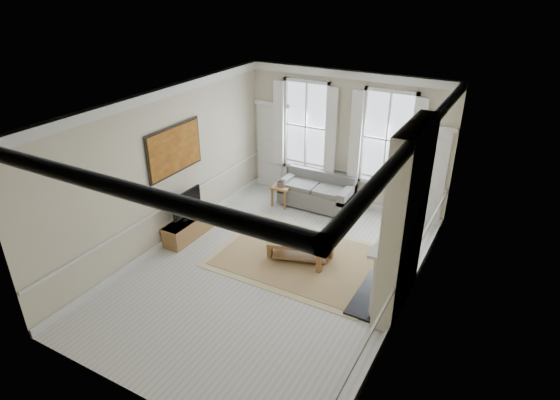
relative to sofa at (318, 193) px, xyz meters
The scene contains 23 objects.
floor 3.16m from the sofa, 81.48° to the right, with size 7.20×7.20×0.00m, color #B7B5AD.
ceiling 4.37m from the sofa, 81.48° to the right, with size 7.20×7.20×0.00m, color white.
back_wall 1.50m from the sofa, 46.51° to the left, with size 5.20×5.20×0.00m, color beige.
left_wall 4.00m from the sofa, 124.47° to the right, with size 7.20×7.20×0.00m, color beige.
right_wall 4.57m from the sofa, 45.40° to the right, with size 7.20×7.20×0.00m, color beige.
window_left 1.71m from the sofa, 142.93° to the left, with size 1.26×0.20×2.20m, color #B2BCC6, non-canonical shape.
window_right 2.21m from the sofa, 16.23° to the left, with size 1.26×0.20×2.20m, color #B2BCC6, non-canonical shape.
door_left 1.83m from the sofa, 164.10° to the left, with size 0.90×0.08×2.30m, color silver.
door_right 2.68m from the sofa, 10.17° to the left, with size 0.90×0.08×2.30m, color silver.
painting 3.89m from the sofa, 126.71° to the right, with size 0.05×1.66×1.06m, color #AC701D.
chimney_breast 4.31m from the sofa, 45.18° to the right, with size 0.35×1.70×3.38m, color beige.
hearth 3.83m from the sofa, 49.71° to the right, with size 0.55×1.50×0.05m, color black.
fireplace 3.96m from the sofa, 47.50° to the right, with size 0.21×1.45×1.33m.
mirror 4.30m from the sofa, 47.39° to the right, with size 0.06×1.26×1.06m, color gold.
sofa is the anchor object (origin of this frame).
side_table 0.92m from the sofa, 151.85° to the right, with size 0.47×0.47×0.55m.
rug 2.55m from the sofa, 73.36° to the right, with size 3.50×2.60×0.02m, color tan.
coffee_table 2.53m from the sofa, 73.36° to the right, with size 1.46×1.12×0.48m.
ceramic_pot_a 2.42m from the sofa, 78.71° to the right, with size 0.12×0.12×0.12m, color black.
ceramic_pot_b 2.64m from the sofa, 69.51° to the right, with size 0.14×0.14×0.10m, color black.
bowl 2.45m from the sofa, 71.57° to the right, with size 0.24×0.24×0.06m, color black.
tv_stand 3.43m from the sofa, 123.14° to the right, with size 0.42×1.31×0.47m, color brown.
tv 3.45m from the sofa, 122.82° to the right, with size 0.08×0.90×0.68m.
Camera 1 is at (3.90, -6.79, 5.49)m, focal length 30.00 mm.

